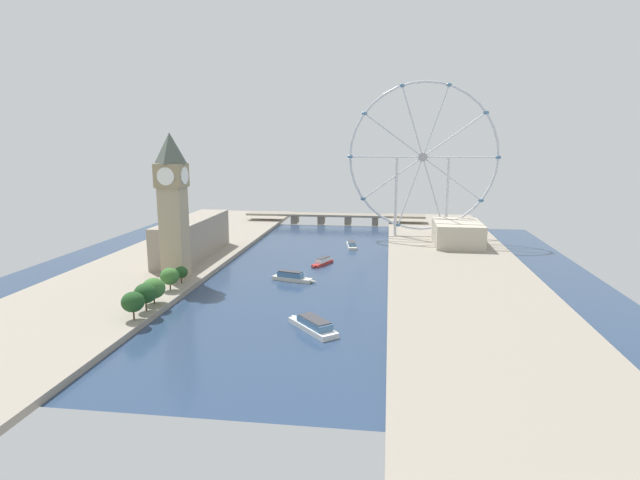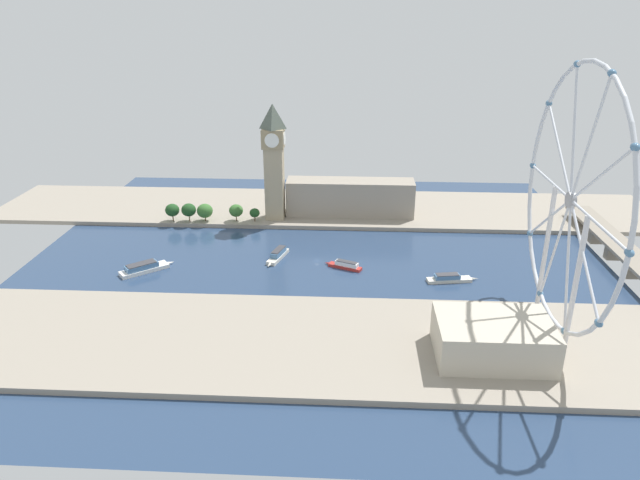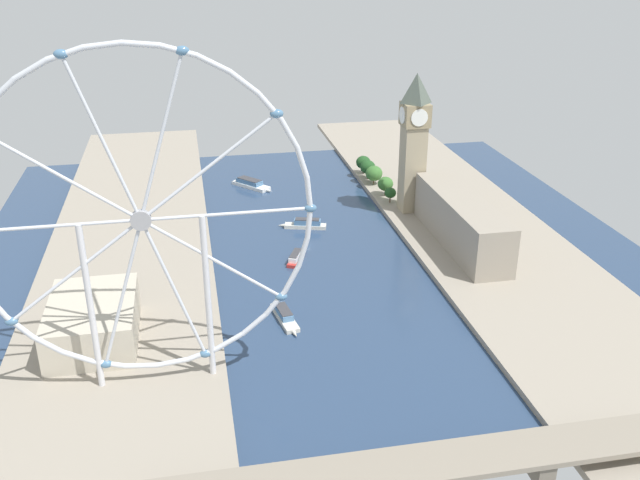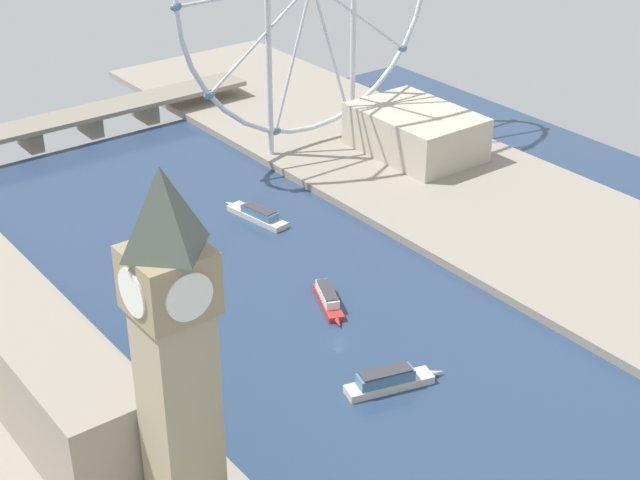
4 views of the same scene
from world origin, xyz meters
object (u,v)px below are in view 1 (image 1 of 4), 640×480
at_px(parliament_block, 193,237).
at_px(tour_boat_1, 292,277).
at_px(clock_tower, 173,203).
at_px(tour_boat_2, 313,325).
at_px(river_bridge, 335,217).
at_px(tour_boat_3, 323,262).
at_px(tour_boat_0, 351,245).
at_px(ferris_wheel, 423,158).
at_px(riverside_hall, 457,233).

distance_m(parliament_block, tour_boat_1, 93.79).
relative_size(clock_tower, tour_boat_2, 2.85).
height_order(river_bridge, tour_boat_3, river_bridge).
height_order(tour_boat_0, tour_boat_1, tour_boat_1).
bearing_deg(clock_tower, parliament_block, 101.16).
bearing_deg(clock_tower, tour_boat_2, -36.78).
height_order(parliament_block, river_bridge, parliament_block).
bearing_deg(tour_boat_0, ferris_wheel, -62.77).
xyz_separation_m(clock_tower, tour_boat_1, (69.24, 10.15, -45.23)).
xyz_separation_m(clock_tower, ferris_wheel, (153.94, 157.71, 22.10)).
bearing_deg(tour_boat_3, parliament_block, -67.99).
height_order(tour_boat_1, tour_boat_3, tour_boat_1).
xyz_separation_m(riverside_hall, tour_boat_2, (-87.00, -193.19, -9.59)).
distance_m(parliament_block, tour_boat_3, 94.50).
bearing_deg(tour_boat_2, tour_boat_3, -34.90).
bearing_deg(tour_boat_0, riverside_hall, -94.52).
bearing_deg(riverside_hall, tour_boat_1, -134.71).
bearing_deg(river_bridge, parliament_block, -115.44).
relative_size(clock_tower, tour_boat_0, 2.73).
bearing_deg(river_bridge, tour_boat_2, -85.82).
height_order(ferris_wheel, riverside_hall, ferris_wheel).
bearing_deg(tour_boat_1, river_bridge, 105.18).
bearing_deg(ferris_wheel, tour_boat_0, -143.85).
relative_size(tour_boat_0, tour_boat_3, 1.29).
distance_m(river_bridge, tour_boat_0, 117.42).
bearing_deg(river_bridge, riverside_hall, -44.74).
relative_size(river_bridge, tour_boat_1, 6.22).
relative_size(clock_tower, riverside_hall, 1.65).
distance_m(riverside_hall, tour_boat_2, 212.10).
relative_size(river_bridge, tour_boat_0, 5.80).
bearing_deg(clock_tower, ferris_wheel, 45.69).
distance_m(tour_boat_1, tour_boat_2, 84.08).
height_order(parliament_block, tour_boat_1, parliament_block).
distance_m(riverside_hall, tour_boat_3, 120.68).
relative_size(clock_tower, tour_boat_1, 2.92).
relative_size(parliament_block, tour_boat_3, 3.96).
height_order(riverside_hall, tour_boat_2, riverside_hall).
relative_size(ferris_wheel, river_bridge, 0.71).
distance_m(riverside_hall, river_bridge, 153.52).
distance_m(clock_tower, parliament_block, 65.40).
distance_m(tour_boat_0, tour_boat_1, 110.12).
distance_m(ferris_wheel, tour_boat_2, 245.12).
height_order(tour_boat_0, tour_boat_2, tour_boat_2).
xyz_separation_m(clock_tower, tour_boat_0, (97.60, 116.56, -45.73)).
bearing_deg(tour_boat_0, tour_boat_2, 169.96).
distance_m(clock_tower, tour_boat_0, 158.75).
relative_size(tour_boat_1, tour_boat_3, 1.20).
relative_size(parliament_block, tour_boat_1, 3.30).
bearing_deg(tour_boat_1, tour_boat_3, 89.45).
height_order(clock_tower, parliament_block, clock_tower).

